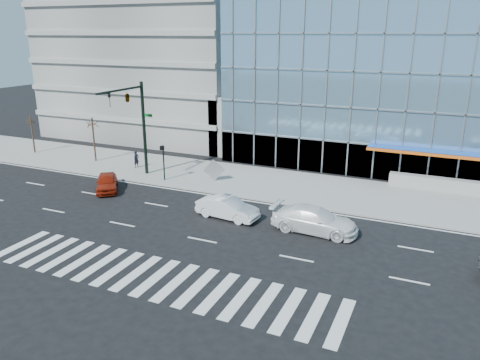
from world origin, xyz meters
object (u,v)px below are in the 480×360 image
(ped_signal_post, at_px, (163,157))
(white_suv, at_px, (314,220))
(street_tree_far, at_px, (31,121))
(white_sedan, at_px, (228,208))
(traffic_signal, at_px, (132,108))
(red_sedan, at_px, (107,182))
(tilted_panel, at_px, (214,170))
(street_tree_near, at_px, (92,124))
(pedestrian, at_px, (136,159))

(ped_signal_post, relative_size, white_suv, 0.55)
(street_tree_far, height_order, white_sedan, street_tree_far)
(traffic_signal, bearing_deg, red_sedan, -96.75)
(ped_signal_post, relative_size, white_sedan, 0.68)
(traffic_signal, distance_m, tilted_panel, 8.43)
(white_sedan, bearing_deg, street_tree_far, 79.66)
(ped_signal_post, bearing_deg, white_sedan, -31.26)
(white_sedan, bearing_deg, white_suv, -82.16)
(white_sedan, relative_size, red_sedan, 1.10)
(ped_signal_post, bearing_deg, street_tree_near, 164.94)
(red_sedan, bearing_deg, tilted_panel, 1.10)
(street_tree_far, xyz_separation_m, tilted_panel, (21.42, -0.95, -2.38))
(white_sedan, relative_size, tilted_panel, 3.37)
(ped_signal_post, bearing_deg, red_sedan, -127.26)
(white_suv, bearing_deg, white_sedan, 93.39)
(ped_signal_post, xyz_separation_m, white_sedan, (8.38, -5.09, -1.42))
(pedestrian, bearing_deg, red_sedan, -153.89)
(ped_signal_post, xyz_separation_m, red_sedan, (-2.90, -3.82, -1.46))
(white_suv, distance_m, pedestrian, 20.11)
(tilted_panel, bearing_deg, traffic_signal, -179.96)
(street_tree_near, bearing_deg, tilted_panel, -4.04)
(traffic_signal, distance_m, street_tree_far, 15.53)
(white_suv, height_order, red_sedan, white_suv)
(traffic_signal, distance_m, white_sedan, 13.05)
(white_suv, height_order, white_sedan, white_suv)
(traffic_signal, height_order, red_sedan, traffic_signal)
(street_tree_near, bearing_deg, pedestrian, -3.75)
(traffic_signal, bearing_deg, pedestrian, 126.54)
(traffic_signal, relative_size, red_sedan, 2.00)
(street_tree_far, bearing_deg, white_sedan, -16.46)
(ped_signal_post, bearing_deg, tilted_panel, 22.31)
(street_tree_far, bearing_deg, red_sedan, -23.60)
(traffic_signal, height_order, street_tree_far, traffic_signal)
(ped_signal_post, distance_m, white_sedan, 9.91)
(street_tree_far, bearing_deg, ped_signal_post, -8.31)
(street_tree_near, xyz_separation_m, white_suv, (23.88, -7.46, -2.98))
(white_suv, xyz_separation_m, tilted_panel, (-10.46, 6.52, 0.27))
(pedestrian, xyz_separation_m, tilted_panel, (8.35, -0.61, 0.14))
(ped_signal_post, height_order, street_tree_far, street_tree_far)
(traffic_signal, relative_size, street_tree_far, 2.07)
(ped_signal_post, xyz_separation_m, tilted_panel, (3.92, 1.61, -1.07))
(traffic_signal, xyz_separation_m, white_sedan, (10.88, -4.71, -5.44))
(white_suv, xyz_separation_m, pedestrian, (-18.81, 7.13, 0.13))
(ped_signal_post, xyz_separation_m, pedestrian, (-4.42, 2.22, -1.21))
(street_tree_near, relative_size, street_tree_far, 1.09)
(ped_signal_post, bearing_deg, street_tree_far, 171.69)
(ped_signal_post, xyz_separation_m, white_suv, (14.38, -4.91, -1.34))
(street_tree_far, relative_size, white_suv, 0.70)
(street_tree_near, relative_size, white_suv, 0.77)
(pedestrian, bearing_deg, white_suv, -98.76)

